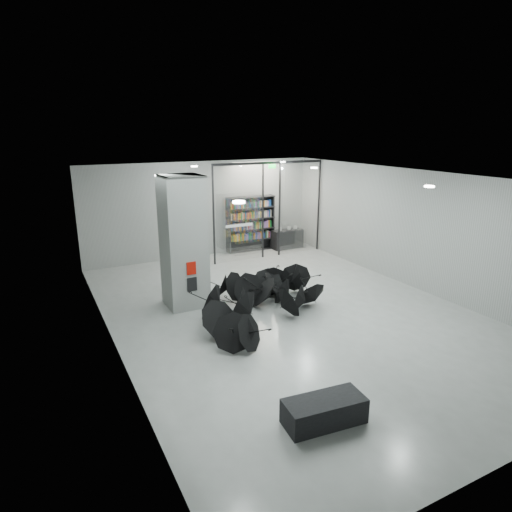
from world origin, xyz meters
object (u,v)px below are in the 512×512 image
column (184,242)px  shop_counter (287,239)px  umbrella_cluster (259,302)px  bench (324,411)px  bookshelf (251,224)px

column → shop_counter: bearing=34.4°
column → umbrella_cluster: (1.75, -1.59, -1.69)m
bench → bookshelf: size_ratio=0.63×
bookshelf → umbrella_cluster: size_ratio=0.50×
column → umbrella_cluster: size_ratio=0.82×
bookshelf → shop_counter: bearing=-11.5°
bench → umbrella_cluster: bearing=81.2°
column → bookshelf: 6.70m
column → bookshelf: (4.66, 4.75, -0.78)m
shop_counter → umbrella_cluster: size_ratio=0.30×
umbrella_cluster → bookshelf: bearing=65.3°
column → shop_counter: size_ratio=2.79×
column → umbrella_cluster: column is taller
shop_counter → umbrella_cluster: (-4.55, -5.90, -0.12)m
bookshelf → umbrella_cluster: bookshelf is taller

